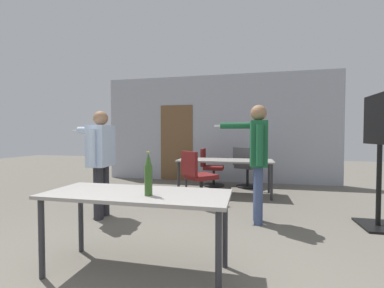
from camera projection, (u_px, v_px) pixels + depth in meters
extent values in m
cube|color=#A3A8B2|center=(217.00, 128.00, 6.84)|extent=(6.15, 0.10, 2.82)
cube|color=brown|center=(177.00, 143.00, 7.04)|extent=(0.90, 0.02, 2.05)
cube|color=gray|center=(137.00, 194.00, 2.27)|extent=(1.64, 0.65, 0.03)
cylinder|color=#2D2D33|center=(42.00, 238.00, 2.19)|extent=(0.05, 0.05, 0.69)
cylinder|color=#2D2D33|center=(219.00, 257.00, 1.86)|extent=(0.05, 0.05, 0.69)
cylinder|color=#2D2D33|center=(81.00, 219.00, 2.70)|extent=(0.05, 0.05, 0.69)
cylinder|color=#2D2D33|center=(225.00, 230.00, 2.38)|extent=(0.05, 0.05, 0.69)
cube|color=gray|center=(225.00, 160.00, 5.33)|extent=(1.94, 0.77, 0.03)
cylinder|color=#2D2D33|center=(179.00, 179.00, 5.22)|extent=(0.05, 0.05, 0.69)
cylinder|color=#2D2D33|center=(272.00, 182.00, 4.83)|extent=(0.05, 0.05, 0.69)
cylinder|color=#2D2D33|center=(186.00, 174.00, 5.86)|extent=(0.05, 0.05, 0.69)
cylinder|color=#2D2D33|center=(269.00, 177.00, 5.46)|extent=(0.05, 0.05, 0.69)
cube|color=black|center=(378.00, 226.00, 3.42)|extent=(0.44, 0.56, 0.03)
cylinder|color=black|center=(379.00, 185.00, 3.40)|extent=(0.06, 0.06, 1.08)
cube|color=black|center=(381.00, 119.00, 3.37)|extent=(0.04, 0.91, 0.68)
cube|color=#192342|center=(383.00, 119.00, 3.37)|extent=(0.01, 0.84, 0.60)
cylinder|color=#3D4C75|center=(258.00, 196.00, 3.51)|extent=(0.12, 0.12, 0.80)
cylinder|color=#3D4C75|center=(257.00, 193.00, 3.67)|extent=(0.12, 0.12, 0.80)
cube|color=#195633|center=(258.00, 143.00, 3.57)|extent=(0.23, 0.40, 0.63)
sphere|color=#936B4C|center=(259.00, 113.00, 3.56)|extent=(0.22, 0.22, 0.22)
cylinder|color=#195633|center=(260.00, 145.00, 3.33)|extent=(0.09, 0.09, 0.54)
cylinder|color=#195633|center=(239.00, 126.00, 3.84)|extent=(0.55, 0.12, 0.09)
cube|color=white|center=(218.00, 126.00, 3.90)|extent=(0.12, 0.04, 0.03)
cylinder|color=#28282D|center=(98.00, 193.00, 3.74)|extent=(0.14, 0.14, 0.77)
cylinder|color=#28282D|center=(104.00, 190.00, 3.93)|extent=(0.14, 0.14, 0.77)
cube|color=silver|center=(101.00, 146.00, 3.81)|extent=(0.30, 0.48, 0.61)
sphere|color=#936B4C|center=(101.00, 118.00, 3.80)|extent=(0.21, 0.21, 0.21)
cylinder|color=silver|center=(91.00, 148.00, 3.53)|extent=(0.11, 0.11, 0.52)
cylinder|color=silver|center=(94.00, 130.00, 4.11)|extent=(0.53, 0.16, 0.11)
cube|color=white|center=(77.00, 130.00, 4.15)|extent=(0.12, 0.05, 0.03)
cylinder|color=black|center=(247.00, 186.00, 6.08)|extent=(0.52, 0.52, 0.03)
cylinder|color=black|center=(248.00, 177.00, 6.07)|extent=(0.06, 0.06, 0.42)
cube|color=#4C4C51|center=(248.00, 166.00, 6.06)|extent=(0.63, 0.63, 0.08)
cube|color=#4C4C51|center=(242.00, 157.00, 5.87)|extent=(0.40, 0.28, 0.42)
cylinder|color=black|center=(201.00, 203.00, 4.62)|extent=(0.52, 0.52, 0.03)
cylinder|color=black|center=(201.00, 190.00, 4.61)|extent=(0.06, 0.06, 0.42)
cube|color=maroon|center=(201.00, 176.00, 4.60)|extent=(0.65, 0.65, 0.08)
cube|color=maroon|center=(189.00, 164.00, 4.45)|extent=(0.36, 0.34, 0.42)
cylinder|color=black|center=(214.00, 185.00, 6.23)|extent=(0.52, 0.52, 0.03)
cylinder|color=black|center=(214.00, 177.00, 6.23)|extent=(0.06, 0.06, 0.37)
cube|color=maroon|center=(214.00, 168.00, 6.22)|extent=(0.46, 0.46, 0.08)
cube|color=maroon|center=(203.00, 157.00, 6.27)|extent=(0.06, 0.44, 0.42)
cylinder|color=#2D511E|center=(148.00, 181.00, 2.15)|extent=(0.07, 0.07, 0.25)
cone|color=#2D511E|center=(148.00, 159.00, 2.15)|extent=(0.06, 0.06, 0.11)
cylinder|color=gold|center=(148.00, 152.00, 2.14)|extent=(0.03, 0.03, 0.01)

